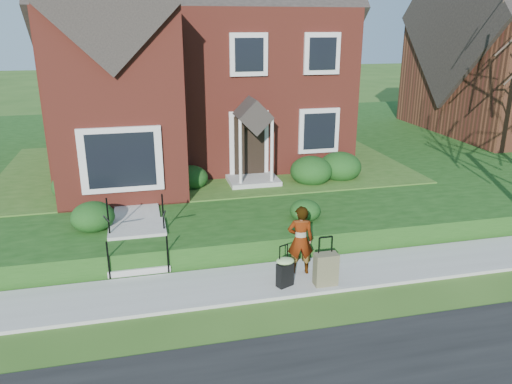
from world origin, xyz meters
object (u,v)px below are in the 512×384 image
object	(u,v)px
front_steps	(138,242)
suitcase_olive	(326,269)
suitcase_black	(285,270)
woman	(300,240)

from	to	relation	value
front_steps	suitcase_olive	world-z (taller)	front_steps
suitcase_black	suitcase_olive	distance (m)	0.89
woman	suitcase_black	size ratio (longest dim) A/B	1.69
woman	suitcase_olive	distance (m)	0.88
front_steps	woman	xyz separation A→B (m)	(3.57, -1.69, 0.41)
suitcase_black	woman	bearing A→B (deg)	22.44
suitcase_black	suitcase_olive	bearing A→B (deg)	-32.34
woman	front_steps	bearing A→B (deg)	-13.53
woman	suitcase_black	world-z (taller)	woman
front_steps	woman	bearing A→B (deg)	-25.29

